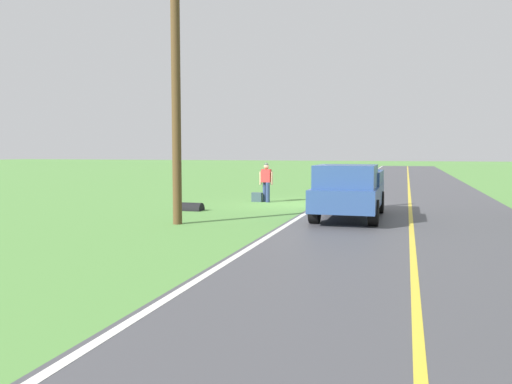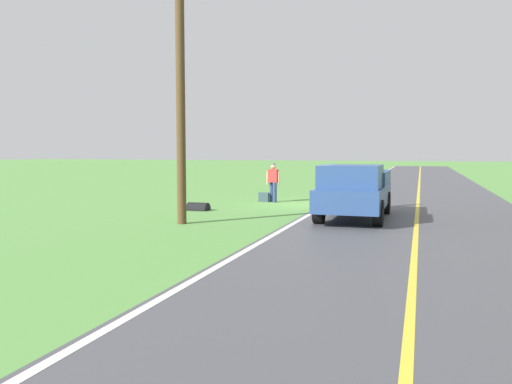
{
  "view_description": "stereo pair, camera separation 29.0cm",
  "coord_description": "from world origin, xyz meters",
  "px_view_note": "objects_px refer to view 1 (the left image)",
  "views": [
    {
      "loc": [
        -4.5,
        21.22,
        2.25
      ],
      "look_at": [
        -1.41,
        10.71,
        1.38
      ],
      "focal_mm": 35.91,
      "sensor_mm": 36.0,
      "label": 1
    },
    {
      "loc": [
        -4.78,
        21.14,
        2.25
      ],
      "look_at": [
        -1.41,
        10.71,
        1.38
      ],
      "focal_mm": 35.91,
      "sensor_mm": 36.0,
      "label": 2
    }
  ],
  "objects_px": {
    "hitchhiker_walking": "(266,180)",
    "suitcase_carried": "(257,197)",
    "pickup_truck_passing": "(349,190)",
    "utility_pole_roadside": "(176,94)"
  },
  "relations": [
    {
      "from": "suitcase_carried",
      "to": "pickup_truck_passing",
      "type": "relative_size",
      "value": 0.09
    },
    {
      "from": "hitchhiker_walking",
      "to": "utility_pole_roadside",
      "type": "distance_m",
      "value": 8.1
    },
    {
      "from": "hitchhiker_walking",
      "to": "suitcase_carried",
      "type": "xyz_separation_m",
      "value": [
        0.42,
        0.06,
        -0.77
      ]
    },
    {
      "from": "hitchhiker_walking",
      "to": "utility_pole_roadside",
      "type": "bearing_deg",
      "value": 83.69
    },
    {
      "from": "hitchhiker_walking",
      "to": "suitcase_carried",
      "type": "bearing_deg",
      "value": 8.6
    },
    {
      "from": "hitchhiker_walking",
      "to": "suitcase_carried",
      "type": "height_order",
      "value": "hitchhiker_walking"
    },
    {
      "from": "pickup_truck_passing",
      "to": "hitchhiker_walking",
      "type": "bearing_deg",
      "value": -48.75
    },
    {
      "from": "hitchhiker_walking",
      "to": "suitcase_carried",
      "type": "distance_m",
      "value": 0.88
    },
    {
      "from": "suitcase_carried",
      "to": "utility_pole_roadside",
      "type": "distance_m",
      "value": 8.33
    },
    {
      "from": "suitcase_carried",
      "to": "pickup_truck_passing",
      "type": "height_order",
      "value": "pickup_truck_passing"
    }
  ]
}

